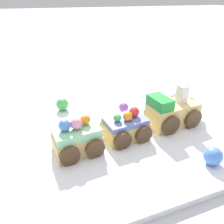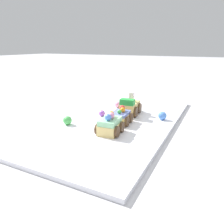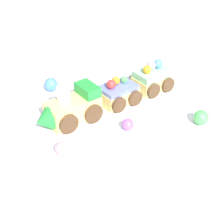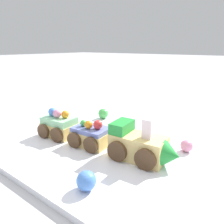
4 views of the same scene
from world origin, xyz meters
The scene contains 9 objects.
ground_plane centered at (0.00, 0.00, 0.00)m, with size 10.00×10.00×0.00m, color #B2B2B7.
display_board centered at (0.00, 0.00, 0.01)m, with size 0.74×0.43×0.01m, color white.
cake_train_locomotive centered at (0.09, -0.04, 0.04)m, with size 0.13×0.08×0.08m.
cake_car_blueberry centered at (-0.02, -0.05, 0.03)m, with size 0.08×0.08×0.06m.
cake_car_mint centered at (-0.12, -0.06, 0.04)m, with size 0.08×0.08×0.07m.
gumball_blue centered at (0.07, -0.17, 0.03)m, with size 0.03×0.03×0.03m, color #4C84E0.
gumball_purple centered at (0.01, 0.04, 0.02)m, with size 0.02×0.02×0.02m, color #9956C6.
gumball_green centered at (-0.12, 0.10, 0.03)m, with size 0.03×0.03×0.03m, color #4CBC56.
gumball_pink centered at (0.15, 0.04, 0.02)m, with size 0.02×0.02×0.02m, color pink.
Camera 3 is at (0.34, 0.51, 0.43)m, focal length 60.00 mm.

